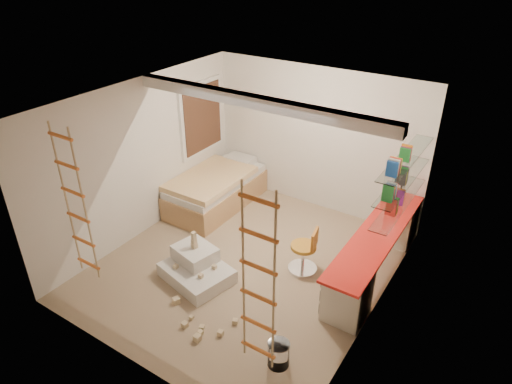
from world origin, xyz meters
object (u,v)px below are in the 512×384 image
Objects in this scene: swivel_chair at (305,255)px; desk at (375,252)px; bed at (216,189)px; play_platform at (196,268)px.

desk is at bearing 28.30° from swivel_chair.
play_platform is at bearing -60.94° from bed.
desk reaches higher than bed.
desk is 2.64m from play_platform.
desk is 3.76× the size of swivel_chair.
play_platform is at bearing -145.60° from desk.
bed is 1.79× the size of play_platform.
swivel_chair reaches higher than play_platform.
swivel_chair is at bearing -151.70° from desk.
desk reaches higher than play_platform.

